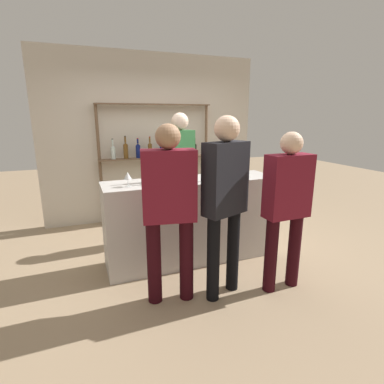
# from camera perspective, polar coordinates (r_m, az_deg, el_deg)

# --- Properties ---
(ground_plane) EXTENTS (16.00, 16.00, 0.00)m
(ground_plane) POSITION_cam_1_polar(r_m,az_deg,el_deg) (3.96, 0.00, -12.47)
(ground_plane) COLOR #9E8466
(bar_counter) EXTENTS (2.12, 0.57, 1.04)m
(bar_counter) POSITION_cam_1_polar(r_m,az_deg,el_deg) (3.76, 0.00, -5.38)
(bar_counter) COLOR #B7B2AD
(bar_counter) RESTS_ON ground_plane
(back_wall) EXTENTS (3.72, 0.12, 2.80)m
(back_wall) POSITION_cam_1_polar(r_m,az_deg,el_deg) (5.35, -7.43, 10.08)
(back_wall) COLOR beige
(back_wall) RESTS_ON ground_plane
(back_shelf) EXTENTS (1.92, 0.18, 1.98)m
(back_shelf) POSITION_cam_1_polar(r_m,az_deg,el_deg) (5.18, -7.11, 8.63)
(back_shelf) COLOR brown
(back_shelf) RESTS_ON ground_plane
(counter_bottle_0) EXTENTS (0.09, 0.09, 0.37)m
(counter_bottle_0) POSITION_cam_1_polar(r_m,az_deg,el_deg) (3.61, 6.36, 4.62)
(counter_bottle_0) COLOR #0F1956
(counter_bottle_0) RESTS_ON bar_counter
(counter_bottle_1) EXTENTS (0.09, 0.09, 0.35)m
(counter_bottle_1) POSITION_cam_1_polar(r_m,az_deg,el_deg) (3.58, -0.82, 4.44)
(counter_bottle_1) COLOR silver
(counter_bottle_1) RESTS_ON bar_counter
(counter_bottle_2) EXTENTS (0.07, 0.07, 0.37)m
(counter_bottle_2) POSITION_cam_1_polar(r_m,az_deg,el_deg) (3.47, -7.97, 4.20)
(counter_bottle_2) COLOR black
(counter_bottle_2) RESTS_ON bar_counter
(counter_bottle_3) EXTENTS (0.08, 0.08, 0.33)m
(counter_bottle_3) POSITION_cam_1_polar(r_m,az_deg,el_deg) (3.41, -5.79, 3.70)
(counter_bottle_3) COLOR black
(counter_bottle_3) RESTS_ON bar_counter
(wine_glass) EXTENTS (0.08, 0.08, 0.16)m
(wine_glass) POSITION_cam_1_polar(r_m,az_deg,el_deg) (3.30, -12.16, 3.02)
(wine_glass) COLOR silver
(wine_glass) RESTS_ON bar_counter
(server_behind_counter) EXTENTS (0.43, 0.28, 1.83)m
(server_behind_counter) POSITION_cam_1_polar(r_m,az_deg,el_deg) (4.31, -2.25, 5.24)
(server_behind_counter) COLOR black
(server_behind_counter) RESTS_ON ground_plane
(customer_left) EXTENTS (0.52, 0.31, 1.72)m
(customer_left) POSITION_cam_1_polar(r_m,az_deg,el_deg) (2.77, -4.35, -2.13)
(customer_left) COLOR black
(customer_left) RESTS_ON ground_plane
(customer_center) EXTENTS (0.49, 0.34, 1.79)m
(customer_center) POSITION_cam_1_polar(r_m,az_deg,el_deg) (2.86, 6.32, -0.45)
(customer_center) COLOR black
(customer_center) RESTS_ON ground_plane
(customer_right) EXTENTS (0.47, 0.22, 1.64)m
(customer_right) POSITION_cam_1_polar(r_m,az_deg,el_deg) (3.13, 17.61, -1.72)
(customer_right) COLOR black
(customer_right) RESTS_ON ground_plane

